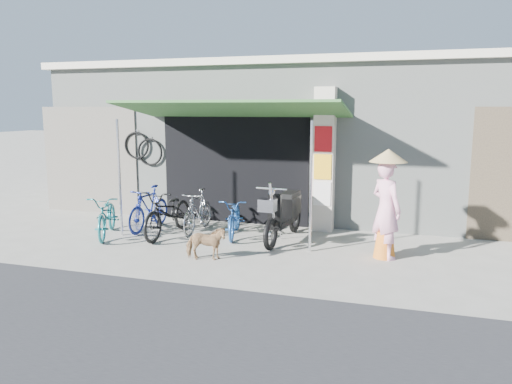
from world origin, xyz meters
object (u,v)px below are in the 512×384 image
(bike_navy, at_px, (235,217))
(moped, at_px, (284,214))
(bike_teal, at_px, (107,215))
(nun, at_px, (386,205))
(bike_black, at_px, (169,212))
(street_dog, at_px, (206,243))
(bike_silver, at_px, (198,211))
(bike_blue, at_px, (149,208))

(bike_navy, distance_m, moped, 1.03)
(bike_teal, bearing_deg, bike_navy, -6.04)
(moped, distance_m, nun, 2.08)
(bike_black, distance_m, street_dog, 1.89)
(bike_silver, height_order, bike_navy, bike_silver)
(bike_black, relative_size, moped, 0.91)
(moped, bearing_deg, nun, -12.84)
(bike_blue, bearing_deg, nun, -4.66)
(bike_black, bearing_deg, bike_navy, 17.50)
(bike_silver, relative_size, street_dog, 2.14)
(bike_black, bearing_deg, street_dog, -42.48)
(bike_blue, height_order, bike_silver, bike_blue)
(bike_silver, bearing_deg, street_dog, -63.84)
(bike_silver, bearing_deg, bike_black, -137.00)
(bike_teal, distance_m, street_dog, 2.68)
(moped, bearing_deg, bike_teal, -162.67)
(bike_blue, relative_size, bike_navy, 1.02)
(bike_blue, xyz_separation_m, street_dog, (2.00, -1.63, -0.17))
(bike_blue, height_order, nun, nun)
(moped, relative_size, nun, 1.08)
(street_dog, distance_m, moped, 1.94)
(moped, height_order, nun, nun)
(bike_blue, bearing_deg, bike_teal, -123.53)
(bike_black, xyz_separation_m, bike_navy, (1.29, 0.38, -0.09))
(bike_blue, bearing_deg, bike_black, -25.63)
(bike_silver, xyz_separation_m, bike_navy, (0.84, -0.06, -0.05))
(bike_blue, xyz_separation_m, bike_navy, (1.93, 0.05, -0.07))
(bike_blue, distance_m, bike_black, 0.72)
(bike_silver, distance_m, street_dog, 1.97)
(bike_teal, distance_m, nun, 5.46)
(bike_navy, bearing_deg, bike_black, -176.65)
(bike_blue, relative_size, bike_silver, 1.04)
(bike_teal, xyz_separation_m, nun, (5.44, 0.17, 0.49))
(bike_navy, relative_size, moped, 0.74)
(bike_black, bearing_deg, moped, 10.45)
(bike_silver, relative_size, nun, 0.79)
(bike_navy, distance_m, nun, 3.08)
(moped, bearing_deg, bike_blue, -174.49)
(moped, bearing_deg, bike_navy, -175.35)
(bike_teal, distance_m, bike_blue, 0.91)
(bike_teal, distance_m, bike_black, 1.24)
(bike_black, bearing_deg, nun, -1.99)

